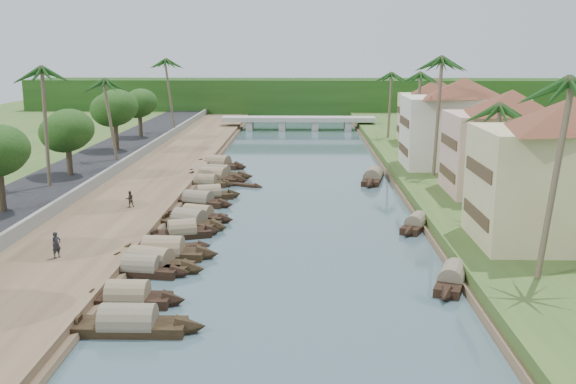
{
  "coord_description": "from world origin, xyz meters",
  "views": [
    {
      "loc": [
        0.84,
        -45.72,
        14.47
      ],
      "look_at": [
        -0.49,
        10.27,
        2.0
      ],
      "focal_mm": 40.0,
      "sensor_mm": 36.0,
      "label": 1
    }
  ],
  "objects_px": {
    "building_near": "(567,170)",
    "person_near": "(56,245)",
    "sampan_1": "(128,298)",
    "bridge": "(299,121)",
    "sampan_0": "(128,325)"
  },
  "relations": [
    {
      "from": "building_near",
      "to": "sampan_0",
      "type": "height_order",
      "value": "building_near"
    },
    {
      "from": "person_near",
      "to": "bridge",
      "type": "bearing_deg",
      "value": 24.62
    },
    {
      "from": "sampan_0",
      "to": "sampan_1",
      "type": "relative_size",
      "value": 1.21
    },
    {
      "from": "bridge",
      "to": "building_near",
      "type": "relative_size",
      "value": 1.89
    },
    {
      "from": "bridge",
      "to": "sampan_1",
      "type": "xyz_separation_m",
      "value": [
        -9.26,
        -83.05,
        -1.31
      ]
    },
    {
      "from": "bridge",
      "to": "sampan_0",
      "type": "distance_m",
      "value": 87.14
    },
    {
      "from": "bridge",
      "to": "person_near",
      "type": "relative_size",
      "value": 15.59
    },
    {
      "from": "building_near",
      "to": "person_near",
      "type": "distance_m",
      "value": 35.08
    },
    {
      "from": "person_near",
      "to": "sampan_1",
      "type": "bearing_deg",
      "value": -97.26
    },
    {
      "from": "sampan_1",
      "to": "person_near",
      "type": "height_order",
      "value": "person_near"
    },
    {
      "from": "building_near",
      "to": "person_near",
      "type": "bearing_deg",
      "value": -175.0
    },
    {
      "from": "bridge",
      "to": "sampan_1",
      "type": "distance_m",
      "value": 83.57
    },
    {
      "from": "building_near",
      "to": "person_near",
      "type": "height_order",
      "value": "building_near"
    },
    {
      "from": "building_near",
      "to": "bridge",
      "type": "bearing_deg",
      "value": 104.39
    },
    {
      "from": "bridge",
      "to": "sampan_0",
      "type": "relative_size",
      "value": 3.33
    }
  ]
}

